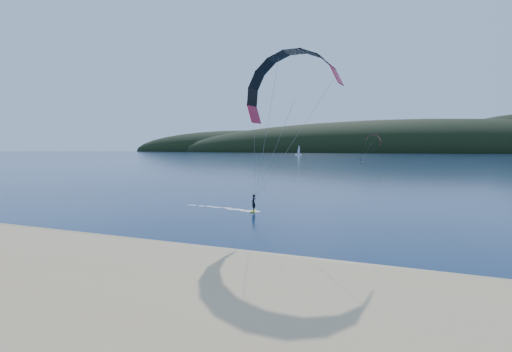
{
  "coord_description": "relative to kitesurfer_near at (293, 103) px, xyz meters",
  "views": [
    {
      "loc": [
        17.1,
        -20.16,
        7.21
      ],
      "look_at": [
        3.67,
        10.0,
        5.0
      ],
      "focal_mm": 29.22,
      "sensor_mm": 36.0,
      "label": 1
    }
  ],
  "objects": [
    {
      "name": "ground",
      "position": [
        -4.01,
        -17.88,
        -11.56
      ],
      "size": [
        1800.0,
        1800.0,
        0.0
      ],
      "primitive_type": "plane",
      "color": "#081C3E",
      "rests_on": "ground"
    },
    {
      "name": "wet_sand",
      "position": [
        -4.01,
        -13.38,
        -11.51
      ],
      "size": [
        220.0,
        2.5,
        0.1
      ],
      "color": "#957E57",
      "rests_on": "ground"
    },
    {
      "name": "headland",
      "position": [
        -3.38,
        727.4,
        -11.56
      ],
      "size": [
        1200.0,
        310.0,
        140.0
      ],
      "color": "black",
      "rests_on": "ground"
    },
    {
      "name": "kitesurfer_near",
      "position": [
        0.0,
        0.0,
        0.0
      ],
      "size": [
        22.31,
        8.07,
        15.78
      ],
      "color": "yellow",
      "rests_on": "ground"
    },
    {
      "name": "kitesurfer_far",
      "position": [
        -18.84,
        179.5,
        -1.44
      ],
      "size": [
        11.71,
        7.0,
        13.64
      ],
      "color": "yellow",
      "rests_on": "ground"
    },
    {
      "name": "sailboat",
      "position": [
        -126.51,
        387.36,
        -10.76
      ],
      "size": [
        7.84,
        5.06,
        10.93
      ],
      "color": "white",
      "rests_on": "ground"
    }
  ]
}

